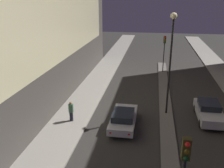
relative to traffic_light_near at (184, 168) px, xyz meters
The scene contains 7 objects.
median_strip 13.96m from the traffic_light_near, 90.00° to the left, with size 1.12×31.72×0.13m.
traffic_light_near is the anchor object (origin of this frame).
traffic_light_mid 24.56m from the traffic_light_near, 90.00° to the left, with size 0.32×0.42×4.73m.
street_lamp 12.13m from the traffic_light_near, 90.00° to the left, with size 0.52×0.52×8.43m.
car_left_lane 10.20m from the traffic_light_near, 110.40° to the left, with size 1.88×4.59×1.36m.
car_right_lane 12.29m from the traffic_light_near, 73.43° to the left, with size 1.88×4.50×1.48m.
pedestrian_on_left_sidewalk 12.23m from the traffic_light_near, 129.89° to the left, with size 0.39×0.39×1.67m.
Camera 1 is at (-1.42, -4.85, 9.76)m, focal length 40.00 mm.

